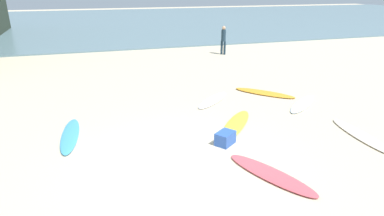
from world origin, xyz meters
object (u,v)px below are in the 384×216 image
surfboard_5 (213,100)px  surfboard_3 (271,174)px  surfboard_0 (265,93)px  surfboard_2 (236,124)px  surfboard_1 (70,135)px  beach_cooler (225,138)px  beachgoer_near (223,39)px  surfboard_4 (361,135)px  surfboard_6 (303,104)px

surfboard_5 → surfboard_3: bearing=-50.4°
surfboard_0 → surfboard_2: (-2.42, -2.55, -0.01)m
surfboard_1 → surfboard_5: size_ratio=1.13×
beach_cooler → surfboard_0: bearing=48.4°
surfboard_5 → beachgoer_near: size_ratio=1.24×
surfboard_0 → beach_cooler: size_ratio=4.55×
surfboard_2 → surfboard_3: surfboard_3 is taller
surfboard_4 → beachgoer_near: beachgoer_near is taller
surfboard_2 → beachgoer_near: (3.86, 10.54, 0.96)m
surfboard_3 → surfboard_1: bearing=117.3°
surfboard_4 → beach_cooler: beach_cooler is taller
surfboard_0 → surfboard_2: 3.52m
surfboard_5 → surfboard_6: (3.02, -1.40, 0.01)m
surfboard_1 → surfboard_4: size_ratio=0.99×
surfboard_2 → surfboard_3: size_ratio=1.05×
surfboard_1 → surfboard_4: surfboard_1 is taller
surfboard_5 → beach_cooler: bearing=-59.6°
surfboard_3 → surfboard_5: (0.55, 5.29, -0.01)m
beachgoer_near → surfboard_0: bearing=120.4°
surfboard_0 → surfboard_3: (-2.85, -5.45, -0.00)m
surfboard_3 → surfboard_4: 3.75m
surfboard_0 → surfboard_6: (0.72, -1.55, -0.01)m
surfboard_3 → beachgoer_near: (4.29, 13.44, 0.95)m
surfboard_6 → beach_cooler: beach_cooler is taller
surfboard_6 → beachgoer_near: beachgoer_near is taller
surfboard_0 → surfboard_2: surfboard_0 is taller
surfboard_1 → surfboard_2: (4.96, -0.67, -0.01)m
surfboard_2 → surfboard_5: bearing=126.3°
surfboard_0 → surfboard_5: bearing=141.9°
beach_cooler → surfboard_1: bearing=156.9°
surfboard_1 → surfboard_3: size_ratio=1.04×
surfboard_4 → beach_cooler: size_ratio=4.57×
surfboard_5 → beachgoer_near: beachgoer_near is taller
surfboard_0 → beachgoer_near: (1.44, 7.99, 0.95)m
surfboard_1 → surfboard_4: (8.12, -2.49, -0.01)m
surfboard_5 → beach_cooler: (-0.95, -3.50, 0.15)m
surfboard_0 → surfboard_6: size_ratio=1.08×
surfboard_1 → surfboard_4: bearing=165.8°
surfboard_0 → surfboard_4: surfboard_0 is taller
surfboard_0 → surfboard_1: size_ratio=1.01×
surfboard_1 → surfboard_6: (8.11, 0.33, -0.01)m
surfboard_5 → surfboard_0: bearing=49.5°
surfboard_4 → surfboard_2: bearing=-25.5°
surfboard_3 → beach_cooler: size_ratio=4.34×
surfboard_3 → beachgoer_near: size_ratio=1.34×
surfboard_1 → surfboard_3: (4.53, -3.57, 0.00)m
surfboard_0 → beach_cooler: bearing=-173.6°
surfboard_3 → surfboard_6: (3.57, 3.89, -0.01)m
surfboard_1 → surfboard_6: size_ratio=1.07×
surfboard_3 → beachgoer_near: bearing=47.8°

